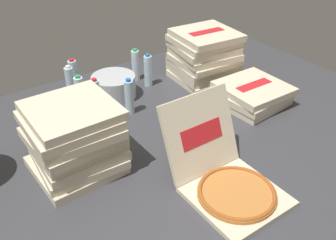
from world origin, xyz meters
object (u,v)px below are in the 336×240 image
Objects in this scene: water_bottle_1 at (136,65)px; water_bottle_2 at (70,83)px; water_bottle_5 at (80,93)px; pizza_stack_center_near at (251,94)px; water_bottle_0 at (148,71)px; ice_bucket at (114,86)px; water_bottle_6 at (129,97)px; water_bottle_3 at (74,76)px; water_bottle_4 at (96,97)px; pizza_stack_left_mid at (74,139)px; open_pizza_box at (226,177)px; pizza_stack_right_near at (204,56)px.

water_bottle_2 is at bearing 179.67° from water_bottle_1.
water_bottle_1 is 0.55m from water_bottle_5.
water_bottle_0 is at bearing 124.27° from pizza_stack_center_near.
water_bottle_6 is (-0.02, -0.25, 0.04)m from ice_bucket.
pizza_stack_center_near is at bearing -43.53° from water_bottle_3.
pizza_stack_center_near is 0.94m from ice_bucket.
water_bottle_6 is at bearing -36.16° from water_bottle_4.
pizza_stack_left_mid reaches higher than water_bottle_5.
water_bottle_4 reaches higher than pizza_stack_center_near.
open_pizza_box is at bearing -82.46° from water_bottle_3.
pizza_stack_center_near is at bearing -28.39° from water_bottle_4.
pizza_stack_left_mid reaches higher than water_bottle_2.
pizza_stack_left_mid is 1.84× the size of water_bottle_1.
water_bottle_4 reaches higher than ice_bucket.
water_bottle_1 is (-0.45, 0.76, 0.05)m from pizza_stack_center_near.
ice_bucket is 1.24× the size of water_bottle_4.
water_bottle_4 is at bearing -56.61° from water_bottle_5.
water_bottle_5 is (0.27, 0.54, -0.07)m from pizza_stack_left_mid.
water_bottle_6 is (0.17, -0.13, 0.00)m from water_bottle_4.
water_bottle_0 is at bearing 35.56° from pizza_stack_left_mid.
pizza_stack_right_near is 0.49m from pizza_stack_center_near.
water_bottle_5 is (-0.97, 0.59, 0.05)m from pizza_stack_center_near.
water_bottle_1 is at bearing 120.58° from pizza_stack_center_near.
water_bottle_3 is at bearing 67.47° from pizza_stack_left_mid.
pizza_stack_right_near is at bearing -0.98° from water_bottle_4.
water_bottle_5 reaches higher than pizza_stack_center_near.
water_bottle_2 is at bearing 141.68° from pizza_stack_center_near.
pizza_stack_center_near is 1.85× the size of water_bottle_1.
pizza_stack_left_mid is at bearing -147.52° from water_bottle_6.
pizza_stack_right_near is at bearing -11.91° from ice_bucket.
ice_bucket is at bearing 138.96° from pizza_stack_center_near.
water_bottle_2 is 0.28m from water_bottle_4.
pizza_stack_center_near is (0.03, -0.47, -0.11)m from pizza_stack_right_near.
water_bottle_3 is (-0.19, 0.24, 0.04)m from ice_bucket.
water_bottle_0 is at bearing 3.59° from water_bottle_5.
ice_bucket is at bearing 89.69° from open_pizza_box.
water_bottle_0 is 1.00× the size of water_bottle_2.
water_bottle_5 is at bearing -92.21° from water_bottle_2.
water_bottle_6 reaches higher than ice_bucket.
pizza_stack_left_mid is at bearing -144.44° from water_bottle_0.
pizza_stack_center_near is 0.88m from water_bottle_1.
water_bottle_5 is at bearing -161.96° from water_bottle_1.
water_bottle_6 is at bearing -59.89° from water_bottle_2.
pizza_stack_right_near is 1.96× the size of water_bottle_2.
pizza_stack_left_mid reaches higher than water_bottle_0.
pizza_stack_right_near is 0.98m from water_bottle_2.
ice_bucket is 1.24× the size of water_bottle_6.
pizza_stack_right_near is 0.95m from water_bottle_5.
ice_bucket is at bearing 168.09° from pizza_stack_right_near.
water_bottle_3 is (0.06, 0.09, 0.00)m from water_bottle_2.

